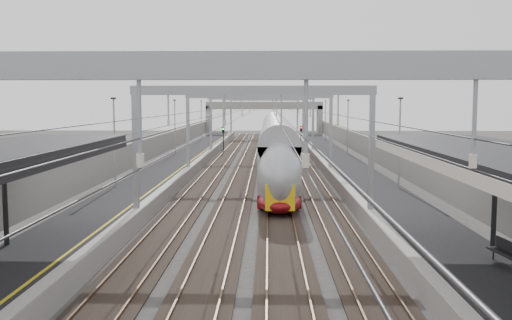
{
  "coord_description": "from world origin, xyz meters",
  "views": [
    {
      "loc": [
        0.83,
        -8.25,
        6.69
      ],
      "look_at": [
        0.0,
        29.42,
        2.91
      ],
      "focal_mm": 40.0,
      "sensor_mm": 36.0,
      "label": 1
    }
  ],
  "objects_px": {
    "overbridge": "(264,110)",
    "train": "(275,150)",
    "bench": "(506,250)",
    "signal_green": "(223,135)"
  },
  "relations": [
    {
      "from": "train",
      "to": "bench",
      "type": "distance_m",
      "value": 36.06
    },
    {
      "from": "train",
      "to": "signal_green",
      "type": "xyz_separation_m",
      "value": [
        -6.7,
        20.62,
        0.31
      ]
    },
    {
      "from": "train",
      "to": "bench",
      "type": "relative_size",
      "value": 29.41
    },
    {
      "from": "overbridge",
      "to": "signal_green",
      "type": "xyz_separation_m",
      "value": [
        -5.2,
        -32.52,
        -2.89
      ]
    },
    {
      "from": "train",
      "to": "bench",
      "type": "height_order",
      "value": "train"
    },
    {
      "from": "overbridge",
      "to": "bench",
      "type": "relative_size",
      "value": 13.08
    },
    {
      "from": "overbridge",
      "to": "train",
      "type": "height_order",
      "value": "overbridge"
    },
    {
      "from": "train",
      "to": "bench",
      "type": "xyz_separation_m",
      "value": [
        7.74,
        -35.21,
        -0.6
      ]
    },
    {
      "from": "overbridge",
      "to": "train",
      "type": "bearing_deg",
      "value": -88.38
    },
    {
      "from": "overbridge",
      "to": "signal_green",
      "type": "distance_m",
      "value": 33.06
    }
  ]
}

